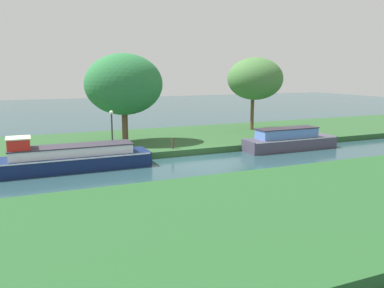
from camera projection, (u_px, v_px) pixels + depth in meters
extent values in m
plane|color=#25444B|center=(200.00, 163.00, 22.80)|extent=(120.00, 120.00, 0.00)
cube|color=#2B552B|center=(161.00, 140.00, 29.09)|extent=(72.00, 10.00, 0.40)
cube|color=#245528|center=(300.00, 208.00, 14.63)|extent=(72.00, 10.00, 0.40)
cube|color=#12224F|center=(68.00, 163.00, 21.00)|extent=(8.79, 1.97, 0.81)
cube|color=silver|center=(67.00, 156.00, 20.93)|extent=(8.61, 2.00, 0.07)
cube|color=white|center=(72.00, 151.00, 20.99)|extent=(6.28, 1.49, 0.47)
cube|color=#342F3C|center=(72.00, 146.00, 20.94)|extent=(6.38, 1.57, 0.06)
cube|color=red|center=(19.00, 144.00, 19.88)|extent=(1.08, 1.26, 0.60)
cube|color=beige|center=(18.00, 138.00, 19.82)|extent=(1.18, 1.34, 0.06)
cube|color=#484256|center=(290.00, 143.00, 26.62)|extent=(6.67, 1.66, 0.82)
cube|color=white|center=(290.00, 138.00, 26.56)|extent=(6.53, 1.69, 0.07)
cube|color=#5982CF|center=(287.00, 133.00, 26.38)|extent=(4.28, 1.26, 0.62)
cube|color=#2E2732|center=(287.00, 128.00, 26.31)|extent=(4.38, 1.33, 0.06)
cylinder|color=brown|center=(125.00, 122.00, 26.87)|extent=(0.41, 0.41, 2.84)
ellipsoid|color=#2B753E|center=(124.00, 84.00, 26.29)|extent=(5.28, 3.99, 4.11)
cylinder|color=brown|center=(252.00, 110.00, 32.83)|extent=(0.29, 0.29, 3.29)
ellipsoid|color=#45763C|center=(255.00, 79.00, 32.06)|extent=(4.68, 4.14, 3.43)
cylinder|color=#333338|center=(112.00, 133.00, 24.01)|extent=(0.10, 0.10, 2.25)
sphere|color=white|center=(111.00, 112.00, 23.78)|extent=(0.24, 0.24, 0.24)
cylinder|color=#443B2F|center=(173.00, 143.00, 24.81)|extent=(0.14, 0.14, 0.72)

